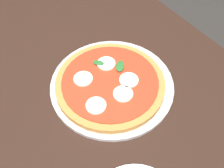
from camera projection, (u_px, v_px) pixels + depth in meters
ground_plane at (92, 163)px, 1.44m from camera, size 6.00×6.00×0.00m
dining_table at (82, 93)px, 0.94m from camera, size 1.15×0.92×0.74m
serving_tray at (112, 85)px, 0.82m from camera, size 0.37×0.37×0.01m
pizza at (110, 83)px, 0.80m from camera, size 0.32×0.32×0.03m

